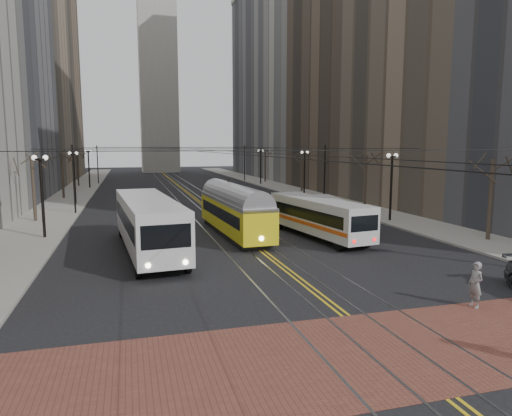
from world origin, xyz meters
TOP-DOWN VIEW (x-y plane):
  - ground at (0.00, 0.00)m, footprint 260.00×260.00m
  - sidewalk_left at (-15.00, 45.00)m, footprint 5.00×140.00m
  - sidewalk_right at (15.00, 45.00)m, footprint 5.00×140.00m
  - crosswalk_band at (0.00, -4.00)m, footprint 25.00×6.00m
  - streetcar_rails at (0.00, 45.00)m, footprint 4.80×130.00m
  - centre_lines at (0.00, 45.00)m, footprint 0.42×130.00m
  - building_left_far at (-25.50, 86.00)m, footprint 16.00×20.00m
  - building_right_mid at (25.50, 46.00)m, footprint 16.00×20.00m
  - building_right_midfar at (27.50, 66.00)m, footprint 20.00×20.00m
  - building_right_far at (25.50, 86.00)m, footprint 16.00×20.00m
  - clock_tower at (0.00, 102.00)m, footprint 12.00×12.00m
  - lamp_posts at (-0.00, 28.75)m, footprint 27.60×57.20m
  - street_trees at (0.00, 35.25)m, footprint 31.68×53.28m
  - trolley_wires at (0.00, 34.83)m, footprint 25.96×120.00m
  - transit_bus at (-6.83, 11.97)m, footprint 3.92×13.54m
  - streetcar at (-0.50, 16.11)m, footprint 2.88×12.47m
  - rear_bus at (5.00, 13.36)m, footprint 3.80×10.88m
  - cargo_van at (7.99, 18.68)m, footprint 2.62×5.24m
  - sedan_grey at (4.00, 23.66)m, footprint 2.21×4.38m
  - pedestrian_b at (5.47, -1.50)m, footprint 0.46×0.69m

SIDE VIEW (x-z plane):
  - ground at x=0.00m, z-range 0.00..0.00m
  - streetcar_rails at x=0.00m, z-range 0.00..0.01m
  - crosswalk_band at x=0.00m, z-range 0.00..0.01m
  - centre_lines at x=0.00m, z-range 0.01..0.01m
  - sidewalk_left at x=-15.00m, z-range 0.00..0.15m
  - sidewalk_right at x=15.00m, z-range 0.00..0.15m
  - sedan_grey at x=4.00m, z-range 0.00..1.43m
  - pedestrian_b at x=5.47m, z-range 0.01..1.88m
  - cargo_van at x=7.99m, z-range 0.00..2.22m
  - rear_bus at x=5.00m, z-range 0.00..2.78m
  - streetcar at x=-0.50m, z-range 0.00..2.92m
  - transit_bus at x=-6.83m, z-range 0.00..3.34m
  - street_trees at x=0.00m, z-range 0.00..5.60m
  - lamp_posts at x=0.00m, z-range 0.00..5.60m
  - trolley_wires at x=0.00m, z-range 0.47..7.07m
  - building_right_mid at x=25.50m, z-range 0.00..34.00m
  - building_left_far at x=-25.50m, z-range 0.00..40.00m
  - building_right_far at x=25.50m, z-range 0.00..40.00m
  - building_right_midfar at x=27.50m, z-range 0.00..52.00m
  - clock_tower at x=0.00m, z-range 2.96..68.96m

